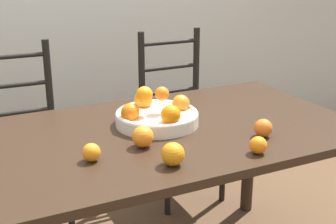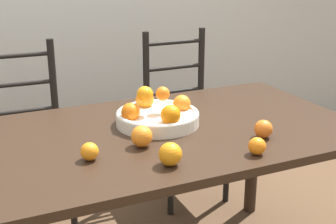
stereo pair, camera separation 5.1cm
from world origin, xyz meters
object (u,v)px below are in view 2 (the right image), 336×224
at_px(orange_loose_0, 142,136).
at_px(orange_loose_3, 170,154).
at_px(fruit_bowl, 157,114).
at_px(chair_right, 183,121).
at_px(orange_loose_1, 257,146).
at_px(chair_left, 26,146).
at_px(orange_loose_4, 263,129).
at_px(orange_loose_2, 90,151).

relative_size(orange_loose_0, orange_loose_3, 0.99).
distance_m(fruit_bowl, chair_right, 0.91).
xyz_separation_m(orange_loose_1, chair_left, (-0.68, 1.14, -0.32)).
relative_size(orange_loose_1, orange_loose_4, 0.89).
bearing_deg(chair_left, orange_loose_4, -49.78).
height_order(orange_loose_1, orange_loose_4, orange_loose_4).
bearing_deg(orange_loose_3, fruit_bowl, 72.94).
relative_size(orange_loose_1, orange_loose_2, 1.00).
height_order(orange_loose_3, chair_right, chair_right).
bearing_deg(orange_loose_4, chair_left, 128.09).
distance_m(orange_loose_2, chair_right, 1.30).
height_order(chair_left, chair_right, same).
xyz_separation_m(fruit_bowl, chair_right, (0.48, 0.70, -0.33)).
xyz_separation_m(fruit_bowl, orange_loose_0, (-0.15, -0.20, -0.00)).
height_order(fruit_bowl, orange_loose_4, fruit_bowl).
bearing_deg(orange_loose_1, orange_loose_4, 46.95).
height_order(orange_loose_1, chair_right, chair_right).
bearing_deg(orange_loose_0, chair_right, 55.08).
bearing_deg(orange_loose_1, chair_right, 76.64).
bearing_deg(chair_right, orange_loose_3, -118.38).
relative_size(orange_loose_0, chair_right, 0.08).
height_order(fruit_bowl, chair_right, chair_right).
relative_size(fruit_bowl, orange_loose_1, 5.47).
bearing_deg(orange_loose_1, orange_loose_3, 171.61).
height_order(orange_loose_1, orange_loose_3, orange_loose_3).
distance_m(orange_loose_1, chair_left, 1.37).
xyz_separation_m(orange_loose_0, orange_loose_3, (0.03, -0.20, 0.00)).
bearing_deg(orange_loose_4, orange_loose_1, -133.05).
bearing_deg(orange_loose_1, fruit_bowl, 114.89).
bearing_deg(orange_loose_2, chair_left, 96.58).
xyz_separation_m(orange_loose_0, orange_loose_4, (0.47, -0.12, -0.00)).
xyz_separation_m(fruit_bowl, orange_loose_4, (0.32, -0.32, -0.01)).
relative_size(orange_loose_2, orange_loose_3, 0.79).
xyz_separation_m(orange_loose_3, orange_loose_4, (0.45, 0.08, -0.00)).
distance_m(fruit_bowl, chair_left, 0.91).
relative_size(orange_loose_4, chair_right, 0.07).
bearing_deg(chair_right, orange_loose_2, -131.68).
relative_size(orange_loose_0, orange_loose_1, 1.26).
bearing_deg(fruit_bowl, orange_loose_0, -126.98).
relative_size(fruit_bowl, orange_loose_3, 4.30).
relative_size(orange_loose_2, orange_loose_4, 0.89).
relative_size(fruit_bowl, orange_loose_4, 4.84).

